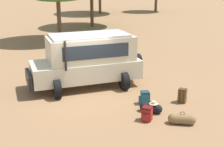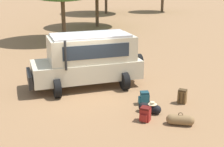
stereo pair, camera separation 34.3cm
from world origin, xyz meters
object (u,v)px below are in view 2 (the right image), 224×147
at_px(safari_vehicle, 89,59).
at_px(backpack_near_rear_wheel, 144,98).
at_px(duffel_bag_soft_canvas, 180,120).
at_px(duffel_bag_low_black_case, 150,108).
at_px(backpack_cluster_center, 145,114).
at_px(backpack_beside_front_wheel, 182,96).

relative_size(safari_vehicle, backpack_near_rear_wheel, 10.41).
bearing_deg(duffel_bag_soft_canvas, backpack_near_rear_wheel, 104.81).
bearing_deg(duffel_bag_low_black_case, duffel_bag_soft_canvas, -62.22).
height_order(backpack_cluster_center, duffel_bag_soft_canvas, backpack_cluster_center).
relative_size(duffel_bag_low_black_case, duffel_bag_soft_canvas, 0.82).
bearing_deg(duffel_bag_low_black_case, backpack_beside_front_wheel, 17.17).
height_order(backpack_beside_front_wheel, backpack_near_rear_wheel, backpack_beside_front_wheel).
distance_m(safari_vehicle, backpack_beside_front_wheel, 4.53).
bearing_deg(safari_vehicle, backpack_near_rear_wheel, -58.00).
height_order(backpack_beside_front_wheel, duffel_bag_low_black_case, backpack_beside_front_wheel).
xyz_separation_m(backpack_cluster_center, duffel_bag_soft_canvas, (1.06, -0.62, -0.07)).
height_order(backpack_beside_front_wheel, duffel_bag_soft_canvas, backpack_beside_front_wheel).
distance_m(backpack_beside_front_wheel, duffel_bag_low_black_case, 1.69).
xyz_separation_m(safari_vehicle, backpack_near_rear_wheel, (1.69, -2.70, -1.04)).
xyz_separation_m(backpack_near_rear_wheel, duffel_bag_soft_canvas, (0.54, -2.04, -0.07)).
xyz_separation_m(backpack_beside_front_wheel, duffel_bag_low_black_case, (-1.61, -0.50, -0.10)).
xyz_separation_m(safari_vehicle, backpack_cluster_center, (1.17, -4.13, -1.04)).
relative_size(backpack_near_rear_wheel, duffel_bag_low_black_case, 0.70).
xyz_separation_m(safari_vehicle, duffel_bag_low_black_case, (1.59, -3.54, -1.11)).
distance_m(backpack_cluster_center, duffel_bag_low_black_case, 0.73).
xyz_separation_m(safari_vehicle, backpack_beside_front_wheel, (3.20, -3.04, -1.01)).
xyz_separation_m(backpack_near_rear_wheel, duffel_bag_low_black_case, (-0.10, -0.84, -0.07)).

